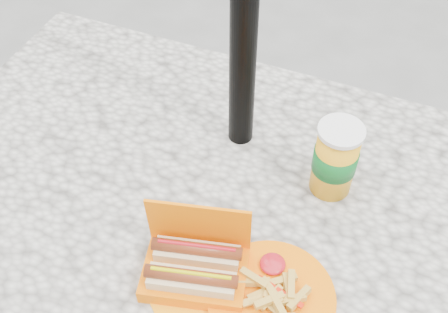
% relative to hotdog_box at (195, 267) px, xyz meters
% --- Properties ---
extents(picnic_table, '(1.20, 0.80, 0.75)m').
position_rel_hotdog_box_xyz_m(picnic_table, '(-0.05, 0.18, -0.14)').
color(picnic_table, beige).
rests_on(picnic_table, ground).
extents(hotdog_box, '(0.19, 0.15, 0.14)m').
position_rel_hotdog_box_xyz_m(hotdog_box, '(0.00, 0.00, 0.00)').
color(hotdog_box, '#FF7200').
rests_on(hotdog_box, picnic_table).
extents(fries_plate, '(0.28, 0.29, 0.04)m').
position_rel_hotdog_box_xyz_m(fries_plate, '(0.13, 0.00, -0.02)').
color(fries_plate, '#FFA00F').
rests_on(fries_plate, picnic_table).
extents(soda_cup, '(0.08, 0.08, 0.16)m').
position_rel_hotdog_box_xyz_m(soda_cup, '(0.16, 0.28, 0.05)').
color(soda_cup, '#F9AA17').
rests_on(soda_cup, picnic_table).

